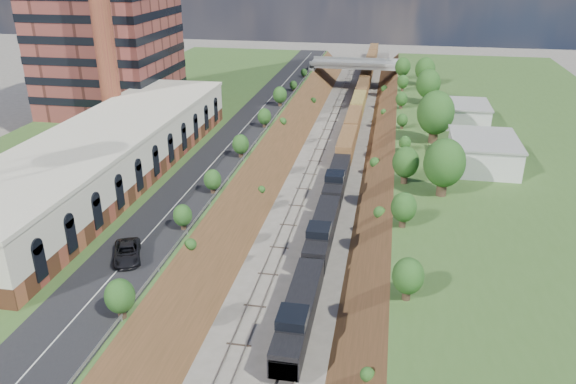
# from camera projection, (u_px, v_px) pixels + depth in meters

# --- Properties ---
(platform_left) EXTENTS (44.00, 180.00, 5.00)m
(platform_left) POSITION_uv_depth(u_px,v_px,m) (144.00, 143.00, 99.93)
(platform_left) COLOR #3A5C25
(platform_left) RESTS_ON ground
(platform_right) EXTENTS (44.00, 180.00, 5.00)m
(platform_right) POSITION_uv_depth(u_px,v_px,m) (535.00, 167.00, 88.76)
(platform_right) COLOR #3A5C25
(platform_right) RESTS_ON ground
(embankment_left) EXTENTS (10.00, 180.00, 10.00)m
(embankment_left) POSITION_uv_depth(u_px,v_px,m) (264.00, 164.00, 97.19)
(embankment_left) COLOR brown
(embankment_left) RESTS_ON ground
(embankment_right) EXTENTS (10.00, 180.00, 10.00)m
(embankment_right) POSITION_uv_depth(u_px,v_px,m) (393.00, 173.00, 93.47)
(embankment_right) COLOR brown
(embankment_right) RESTS_ON ground
(rail_left_track) EXTENTS (1.58, 180.00, 0.18)m
(rail_left_track) POSITION_uv_depth(u_px,v_px,m) (312.00, 167.00, 95.74)
(rail_left_track) COLOR gray
(rail_left_track) RESTS_ON ground
(rail_right_track) EXTENTS (1.58, 180.00, 0.18)m
(rail_right_track) POSITION_uv_depth(u_px,v_px,m) (343.00, 169.00, 94.86)
(rail_right_track) COLOR gray
(rail_right_track) RESTS_ON ground
(road) EXTENTS (8.00, 180.00, 0.10)m
(road) POSITION_uv_depth(u_px,v_px,m) (238.00, 135.00, 95.96)
(road) COLOR black
(road) RESTS_ON platform_left
(guardrail) EXTENTS (0.10, 171.00, 0.70)m
(guardrail) POSITION_uv_depth(u_px,v_px,m) (261.00, 134.00, 94.89)
(guardrail) COLOR #99999E
(guardrail) RESTS_ON platform_left
(commercial_building) EXTENTS (14.30, 62.30, 7.00)m
(commercial_building) POSITION_uv_depth(u_px,v_px,m) (107.00, 153.00, 76.85)
(commercial_building) COLOR brown
(commercial_building) RESTS_ON platform_left
(smokestack) EXTENTS (3.20, 3.20, 40.00)m
(smokestack) POSITION_uv_depth(u_px,v_px,m) (101.00, 13.00, 87.92)
(smokestack) COLOR brown
(smokestack) RESTS_ON platform_left
(overpass) EXTENTS (24.50, 8.30, 7.40)m
(overpass) POSITION_uv_depth(u_px,v_px,m) (356.00, 70.00, 149.35)
(overpass) COLOR gray
(overpass) RESTS_ON ground
(white_building_near) EXTENTS (9.00, 12.00, 4.00)m
(white_building_near) POSITION_uv_depth(u_px,v_px,m) (483.00, 153.00, 81.36)
(white_building_near) COLOR silver
(white_building_near) RESTS_ON platform_right
(white_building_far) EXTENTS (8.00, 10.00, 3.60)m
(white_building_far) POSITION_uv_depth(u_px,v_px,m) (464.00, 114.00, 101.38)
(white_building_far) COLOR silver
(white_building_far) RESTS_ON platform_right
(tree_right_large) EXTENTS (5.25, 5.25, 7.61)m
(tree_right_large) POSITION_uv_depth(u_px,v_px,m) (444.00, 163.00, 70.69)
(tree_right_large) COLOR #473323
(tree_right_large) RESTS_ON platform_right
(tree_left_crest) EXTENTS (2.45, 2.45, 3.55)m
(tree_left_crest) POSITION_uv_depth(u_px,v_px,m) (171.00, 232.00, 58.44)
(tree_left_crest) COLOR #473323
(tree_left_crest) RESTS_ON platform_left
(freight_train) EXTENTS (2.72, 168.61, 4.55)m
(freight_train) POSITION_uv_depth(u_px,v_px,m) (358.00, 104.00, 125.54)
(freight_train) COLOR black
(freight_train) RESTS_ON ground
(suv) EXTENTS (4.60, 6.15, 1.55)m
(suv) POSITION_uv_depth(u_px,v_px,m) (127.00, 252.00, 56.93)
(suv) COLOR black
(suv) RESTS_ON road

